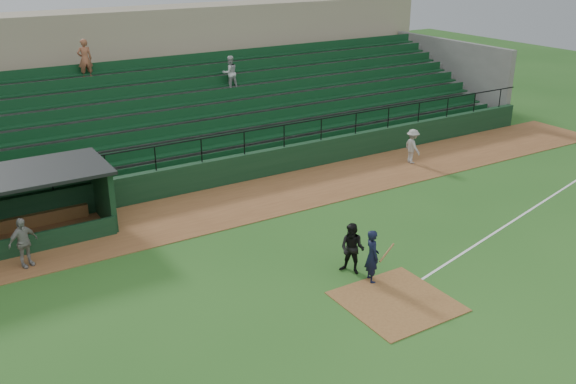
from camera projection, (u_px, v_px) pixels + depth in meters
ground at (375, 287)px, 18.92m from camera, size 90.00×90.00×0.00m
warning_track at (249, 201)px, 25.25m from camera, size 40.00×4.00×0.03m
home_plate_dirt at (397, 301)px, 18.12m from camera, size 3.00×3.00×0.03m
foul_line at (520, 217)px, 23.77m from camera, size 17.49×4.44×0.01m
stadium_structure at (167, 103)px, 31.09m from camera, size 38.00×13.08×6.40m
batter_at_plate at (372, 256)px, 18.95m from camera, size 1.08×0.73×1.71m
umpire at (352, 249)px, 19.45m from camera, size 0.96×1.02×1.66m
runner at (413, 146)px, 29.26m from camera, size 0.77×1.14×1.63m
dugout_player_a at (23, 243)px, 19.79m from camera, size 1.06×0.73×1.67m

